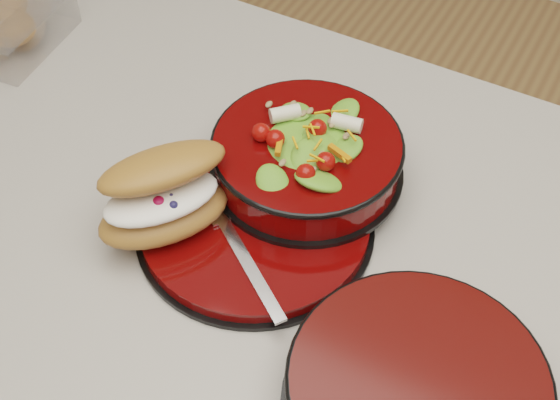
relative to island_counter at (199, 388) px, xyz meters
The scene contains 6 objects.
island_counter is the anchor object (origin of this frame).
dinner_plate 0.47m from the island_counter, ahead, with size 0.26×0.26×0.02m.
salad_bowl 0.52m from the island_counter, 37.11° to the left, with size 0.22×0.22×0.09m.
croissant 0.51m from the island_counter, 51.98° to the right, with size 0.15×0.17×0.09m.
fork 0.48m from the island_counter, 17.27° to the right, with size 0.16×0.12×0.00m.
extra_bowl 0.59m from the island_counter, 16.80° to the right, with size 0.24×0.24×0.05m.
Camera 1 is at (0.39, -0.45, 1.56)m, focal length 50.00 mm.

